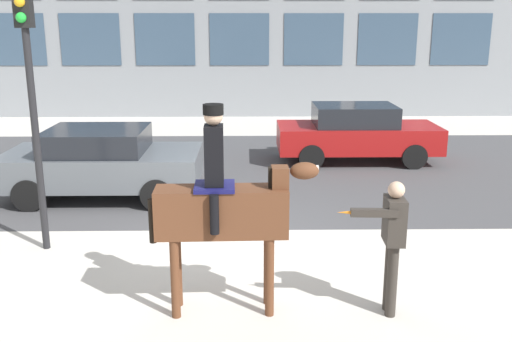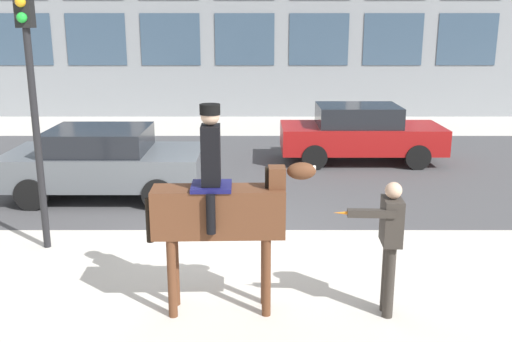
{
  "view_description": "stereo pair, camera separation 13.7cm",
  "coord_description": "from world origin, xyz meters",
  "px_view_note": "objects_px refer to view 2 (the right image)",
  "views": [
    {
      "loc": [
        0.29,
        -8.83,
        3.5
      ],
      "look_at": [
        0.4,
        -1.4,
        1.56
      ],
      "focal_mm": 40.0,
      "sensor_mm": 36.0,
      "label": 1
    },
    {
      "loc": [
        0.42,
        -8.83,
        3.5
      ],
      "look_at": [
        0.4,
        -1.4,
        1.56
      ],
      "focal_mm": 40.0,
      "sensor_mm": 36.0,
      "label": 2
    }
  ],
  "objects_px": {
    "pedestrian_bystander": "(391,238)",
    "street_car_near_lane": "(106,161)",
    "street_car_far_lane": "(362,133)",
    "traffic_light": "(32,73)",
    "mounted_horse_lead": "(223,207)"
  },
  "relations": [
    {
      "from": "pedestrian_bystander",
      "to": "street_car_near_lane",
      "type": "distance_m",
      "value": 6.85
    },
    {
      "from": "mounted_horse_lead",
      "to": "street_car_near_lane",
      "type": "bearing_deg",
      "value": 117.49
    },
    {
      "from": "mounted_horse_lead",
      "to": "traffic_light",
      "type": "xyz_separation_m",
      "value": [
        -2.95,
        2.06,
        1.41
      ]
    },
    {
      "from": "street_car_near_lane",
      "to": "mounted_horse_lead",
      "type": "bearing_deg",
      "value": -60.92
    },
    {
      "from": "street_car_near_lane",
      "to": "traffic_light",
      "type": "xyz_separation_m",
      "value": [
        -0.25,
        -2.8,
        2.03
      ]
    },
    {
      "from": "street_car_far_lane",
      "to": "traffic_light",
      "type": "bearing_deg",
      "value": -136.08
    },
    {
      "from": "pedestrian_bystander",
      "to": "street_car_far_lane",
      "type": "bearing_deg",
      "value": -94.96
    },
    {
      "from": "mounted_horse_lead",
      "to": "pedestrian_bystander",
      "type": "bearing_deg",
      "value": -4.61
    },
    {
      "from": "street_car_far_lane",
      "to": "traffic_light",
      "type": "distance_m",
      "value": 8.61
    },
    {
      "from": "pedestrian_bystander",
      "to": "street_car_far_lane",
      "type": "distance_m",
      "value": 8.05
    },
    {
      "from": "street_car_near_lane",
      "to": "street_car_far_lane",
      "type": "distance_m",
      "value": 6.52
    },
    {
      "from": "pedestrian_bystander",
      "to": "street_car_near_lane",
      "type": "bearing_deg",
      "value": -43.77
    },
    {
      "from": "mounted_horse_lead",
      "to": "street_car_near_lane",
      "type": "relative_size",
      "value": 0.66
    },
    {
      "from": "street_car_near_lane",
      "to": "traffic_light",
      "type": "relative_size",
      "value": 0.95
    },
    {
      "from": "mounted_horse_lead",
      "to": "traffic_light",
      "type": "distance_m",
      "value": 3.86
    }
  ]
}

